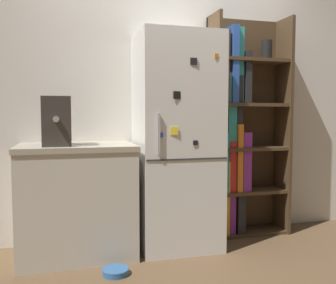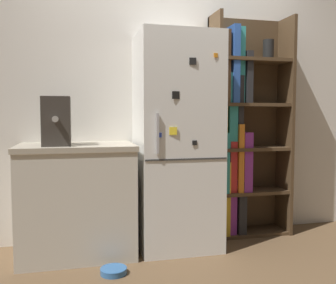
{
  "view_description": "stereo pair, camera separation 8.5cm",
  "coord_description": "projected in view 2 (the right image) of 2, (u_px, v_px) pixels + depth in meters",
  "views": [
    {
      "loc": [
        -0.89,
        -2.85,
        1.11
      ],
      "look_at": [
        -0.08,
        0.15,
        0.89
      ],
      "focal_mm": 40.0,
      "sensor_mm": 36.0,
      "label": 1
    },
    {
      "loc": [
        -0.81,
        -2.87,
        1.11
      ],
      "look_at": [
        -0.08,
        0.15,
        0.89
      ],
      "focal_mm": 40.0,
      "sensor_mm": 36.0,
      "label": 2
    }
  ],
  "objects": [
    {
      "name": "ground_plane",
      "position": [
        181.0,
        251.0,
        3.06
      ],
      "size": [
        16.0,
        16.0,
        0.0
      ],
      "primitive_type": "plane",
      "color": "brown"
    },
    {
      "name": "pet_bowl",
      "position": [
        114.0,
        270.0,
        2.62
      ],
      "size": [
        0.19,
        0.19,
        0.04
      ],
      "color": "#3366A5",
      "rests_on": "ground_plane"
    },
    {
      "name": "refrigerator",
      "position": [
        177.0,
        142.0,
        3.14
      ],
      "size": [
        0.66,
        0.62,
        1.77
      ],
      "color": "white",
      "rests_on": "ground_plane"
    },
    {
      "name": "wall_back",
      "position": [
        168.0,
        94.0,
        3.42
      ],
      "size": [
        8.0,
        0.05,
        2.6
      ],
      "color": "white",
      "rests_on": "ground_plane"
    },
    {
      "name": "kitchen_counter",
      "position": [
        77.0,
        199.0,
        2.98
      ],
      "size": [
        0.9,
        0.62,
        0.88
      ],
      "color": "beige",
      "rests_on": "ground_plane"
    },
    {
      "name": "espresso_machine",
      "position": [
        57.0,
        121.0,
        2.84
      ],
      "size": [
        0.21,
        0.36,
        0.37
      ],
      "color": "#38332D",
      "rests_on": "kitchen_counter"
    },
    {
      "name": "bookshelf",
      "position": [
        239.0,
        133.0,
        3.45
      ],
      "size": [
        0.73,
        0.31,
        2.01
      ],
      "color": "#4C3823",
      "rests_on": "ground_plane"
    }
  ]
}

